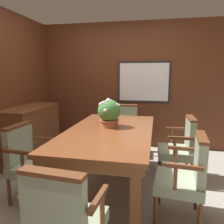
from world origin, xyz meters
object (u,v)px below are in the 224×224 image
at_px(chair_head_near, 64,220).
at_px(potted_plant, 109,113).
at_px(chair_right_far, 180,146).
at_px(chair_left_near, 29,159).
at_px(sideboard_cabinet, 31,134).
at_px(chair_right_near, 186,174).
at_px(dining_table, 110,137).
at_px(chair_head_far, 125,127).

relative_size(chair_head_near, potted_plant, 2.36).
xyz_separation_m(chair_right_far, chair_left_near, (-1.79, -0.85, 0.00)).
relative_size(chair_left_near, sideboard_cabinet, 0.77).
xyz_separation_m(chair_right_near, sideboard_cabinet, (-2.36, 1.08, -0.02)).
distance_m(chair_right_near, potted_plant, 1.20).
distance_m(dining_table, chair_head_far, 1.34).
bearing_deg(sideboard_cabinet, chair_right_far, -4.49).
xyz_separation_m(chair_left_near, sideboard_cabinet, (-0.61, 1.04, -0.02)).
bearing_deg(chair_right_far, chair_head_far, -135.73).
xyz_separation_m(chair_head_far, chair_right_near, (0.88, -1.79, 0.00)).
distance_m(chair_right_near, chair_head_near, 1.26).
bearing_deg(chair_right_near, chair_right_far, -176.94).
xyz_separation_m(chair_right_far, chair_head_far, (-0.91, 0.90, 0.00)).
bearing_deg(chair_head_far, chair_head_near, -91.25).
height_order(chair_right_far, chair_left_near, same).
relative_size(chair_head_far, sideboard_cabinet, 0.77).
bearing_deg(dining_table, sideboard_cabinet, 157.58).
bearing_deg(chair_head_near, potted_plant, -84.75).
xyz_separation_m(chair_head_near, potted_plant, (-0.01, 1.50, 0.48)).
relative_size(dining_table, chair_head_far, 2.19).
bearing_deg(sideboard_cabinet, dining_table, -22.42).
bearing_deg(sideboard_cabinet, chair_left_near, -59.66).
relative_size(chair_left_near, chair_right_near, 1.00).
height_order(chair_right_near, chair_head_near, same).
xyz_separation_m(chair_left_near, chair_right_near, (1.75, -0.04, 0.00)).
height_order(chair_right_far, chair_head_near, same).
relative_size(chair_right_near, sideboard_cabinet, 0.77).
height_order(dining_table, chair_head_far, chair_head_far).
distance_m(dining_table, chair_head_near, 1.36).
xyz_separation_m(potted_plant, sideboard_cabinet, (-1.44, 0.46, -0.50)).
bearing_deg(chair_right_far, dining_table, -65.99).
bearing_deg(chair_head_near, sideboard_cabinet, -48.53).
bearing_deg(sideboard_cabinet, potted_plant, -17.59).
bearing_deg(chair_right_near, dining_table, -112.82).
relative_size(chair_right_near, chair_head_near, 1.00).
height_order(chair_head_near, sideboard_cabinet, sideboard_cabinet).
distance_m(dining_table, sideboard_cabinet, 1.62).
bearing_deg(chair_left_near, chair_right_near, -88.49).
xyz_separation_m(dining_table, chair_left_near, (-0.88, -0.43, -0.19)).
distance_m(chair_left_near, potted_plant, 1.12).
bearing_deg(potted_plant, chair_right_near, -34.07).
xyz_separation_m(chair_head_near, sideboard_cabinet, (-1.46, 1.96, -0.02)).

